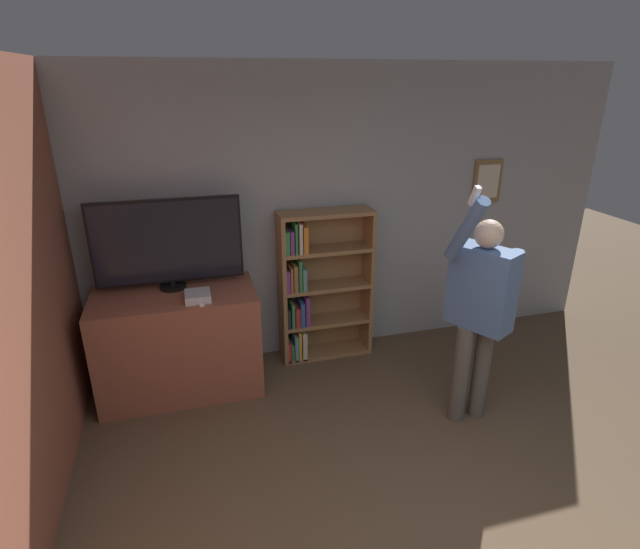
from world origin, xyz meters
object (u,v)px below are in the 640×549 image
(bookshelf, at_px, (316,287))
(person, at_px, (480,304))
(television, at_px, (168,243))
(game_console, at_px, (198,296))

(bookshelf, bearing_deg, person, -54.71)
(television, relative_size, bookshelf, 0.83)
(person, bearing_deg, bookshelf, -172.57)
(bookshelf, distance_m, person, 1.59)
(television, height_order, bookshelf, television)
(television, height_order, person, person)
(game_console, distance_m, bookshelf, 1.19)
(game_console, relative_size, bookshelf, 0.15)
(television, xyz_separation_m, bookshelf, (1.28, 0.12, -0.59))
(game_console, height_order, bookshelf, bookshelf)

